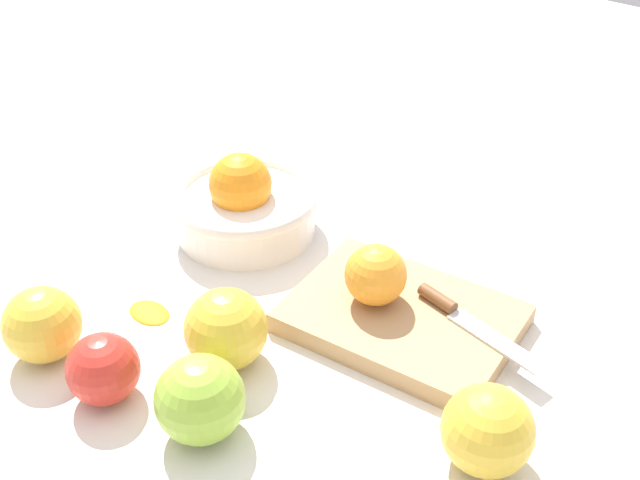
{
  "coord_description": "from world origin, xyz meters",
  "views": [
    {
      "loc": [
        0.39,
        -0.51,
        0.56
      ],
      "look_at": [
        -0.07,
        0.08,
        0.04
      ],
      "focal_mm": 44.81,
      "sensor_mm": 36.0,
      "label": 1
    }
  ],
  "objects_px": {
    "apple_front_left": "(226,329)",
    "apple_front_left_3": "(103,369)",
    "bowl": "(244,204)",
    "apple_front_left_2": "(42,325)",
    "apple_front_center": "(202,400)",
    "knife": "(461,316)",
    "apple_front_right": "(488,430)",
    "orange_on_board": "(376,275)",
    "cutting_board": "(402,318)"
  },
  "relations": [
    {
      "from": "bowl",
      "to": "cutting_board",
      "type": "height_order",
      "value": "bowl"
    },
    {
      "from": "bowl",
      "to": "apple_front_left",
      "type": "relative_size",
      "value": 2.2
    },
    {
      "from": "apple_front_left_2",
      "to": "apple_front_left_3",
      "type": "height_order",
      "value": "apple_front_left_2"
    },
    {
      "from": "bowl",
      "to": "orange_on_board",
      "type": "xyz_separation_m",
      "value": [
        0.22,
        -0.04,
        0.02
      ]
    },
    {
      "from": "bowl",
      "to": "apple_front_center",
      "type": "xyz_separation_m",
      "value": [
        0.19,
        -0.26,
        0.0
      ]
    },
    {
      "from": "cutting_board",
      "to": "orange_on_board",
      "type": "relative_size",
      "value": 3.53
    },
    {
      "from": "orange_on_board",
      "to": "apple_front_right",
      "type": "xyz_separation_m",
      "value": [
        0.19,
        -0.1,
        -0.02
      ]
    },
    {
      "from": "apple_front_center",
      "to": "apple_front_left_2",
      "type": "bearing_deg",
      "value": -173.08
    },
    {
      "from": "cutting_board",
      "to": "knife",
      "type": "xyz_separation_m",
      "value": [
        0.06,
        0.02,
        0.02
      ]
    },
    {
      "from": "knife",
      "to": "apple_front_left",
      "type": "distance_m",
      "value": 0.24
    },
    {
      "from": "knife",
      "to": "apple_front_left_2",
      "type": "height_order",
      "value": "apple_front_left_2"
    },
    {
      "from": "knife",
      "to": "apple_front_left_2",
      "type": "relative_size",
      "value": 2.0
    },
    {
      "from": "apple_front_right",
      "to": "apple_front_center",
      "type": "bearing_deg",
      "value": -149.76
    },
    {
      "from": "apple_front_left_3",
      "to": "cutting_board",
      "type": "bearing_deg",
      "value": 57.04
    },
    {
      "from": "bowl",
      "to": "knife",
      "type": "xyz_separation_m",
      "value": [
        0.31,
        -0.01,
        -0.01
      ]
    },
    {
      "from": "bowl",
      "to": "cutting_board",
      "type": "xyz_separation_m",
      "value": [
        0.25,
        -0.03,
        -0.03
      ]
    },
    {
      "from": "orange_on_board",
      "to": "apple_front_right",
      "type": "bearing_deg",
      "value": -28.6
    },
    {
      "from": "orange_on_board",
      "to": "apple_front_right",
      "type": "relative_size",
      "value": 0.81
    },
    {
      "from": "bowl",
      "to": "apple_front_left_2",
      "type": "distance_m",
      "value": 0.29
    },
    {
      "from": "cutting_board",
      "to": "apple_front_right",
      "type": "relative_size",
      "value": 2.87
    },
    {
      "from": "apple_front_left_2",
      "to": "knife",
      "type": "bearing_deg",
      "value": 41.66
    },
    {
      "from": "cutting_board",
      "to": "knife",
      "type": "height_order",
      "value": "knife"
    },
    {
      "from": "knife",
      "to": "cutting_board",
      "type": "bearing_deg",
      "value": -156.28
    },
    {
      "from": "knife",
      "to": "apple_front_right",
      "type": "distance_m",
      "value": 0.16
    },
    {
      "from": "apple_front_right",
      "to": "apple_front_left_2",
      "type": "height_order",
      "value": "apple_front_right"
    },
    {
      "from": "orange_on_board",
      "to": "apple_front_left",
      "type": "xyz_separation_m",
      "value": [
        -0.08,
        -0.15,
        -0.01
      ]
    },
    {
      "from": "bowl",
      "to": "apple_front_left_3",
      "type": "height_order",
      "value": "bowl"
    },
    {
      "from": "orange_on_board",
      "to": "bowl",
      "type": "bearing_deg",
      "value": 170.85
    },
    {
      "from": "knife",
      "to": "apple_front_center",
      "type": "bearing_deg",
      "value": -114.5
    },
    {
      "from": "cutting_board",
      "to": "apple_front_left",
      "type": "distance_m",
      "value": 0.19
    },
    {
      "from": "knife",
      "to": "apple_front_center",
      "type": "xyz_separation_m",
      "value": [
        -0.12,
        -0.26,
        0.01
      ]
    },
    {
      "from": "apple_front_right",
      "to": "apple_front_left_3",
      "type": "height_order",
      "value": "apple_front_right"
    },
    {
      "from": "apple_front_left",
      "to": "cutting_board",
      "type": "bearing_deg",
      "value": 54.06
    },
    {
      "from": "knife",
      "to": "apple_front_left_3",
      "type": "bearing_deg",
      "value": -128.32
    },
    {
      "from": "orange_on_board",
      "to": "apple_front_left_3",
      "type": "relative_size",
      "value": 0.94
    },
    {
      "from": "bowl",
      "to": "apple_front_left_2",
      "type": "height_order",
      "value": "bowl"
    },
    {
      "from": "apple_front_left_2",
      "to": "apple_front_left_3",
      "type": "relative_size",
      "value": 1.12
    },
    {
      "from": "bowl",
      "to": "apple_front_left",
      "type": "xyz_separation_m",
      "value": [
        0.14,
        -0.18,
        0.0
      ]
    },
    {
      "from": "apple_front_left",
      "to": "apple_front_left_3",
      "type": "distance_m",
      "value": 0.12
    },
    {
      "from": "bowl",
      "to": "apple_front_right",
      "type": "bearing_deg",
      "value": -18.7
    },
    {
      "from": "orange_on_board",
      "to": "apple_front_left_2",
      "type": "xyz_separation_m",
      "value": [
        -0.23,
        -0.25,
        -0.02
      ]
    },
    {
      "from": "bowl",
      "to": "knife",
      "type": "height_order",
      "value": "bowl"
    },
    {
      "from": "knife",
      "to": "apple_front_left_2",
      "type": "xyz_separation_m",
      "value": [
        -0.31,
        -0.28,
        0.01
      ]
    },
    {
      "from": "orange_on_board",
      "to": "apple_front_center",
      "type": "xyz_separation_m",
      "value": [
        -0.03,
        -0.23,
        -0.02
      ]
    },
    {
      "from": "knife",
      "to": "bowl",
      "type": "bearing_deg",
      "value": 178.72
    },
    {
      "from": "apple_front_center",
      "to": "apple_front_left_3",
      "type": "bearing_deg",
      "value": -166.77
    },
    {
      "from": "apple_front_left_3",
      "to": "knife",
      "type": "bearing_deg",
      "value": 51.68
    },
    {
      "from": "orange_on_board",
      "to": "apple_front_left_3",
      "type": "xyz_separation_m",
      "value": [
        -0.13,
        -0.25,
        -0.02
      ]
    },
    {
      "from": "bowl",
      "to": "apple_front_left",
      "type": "height_order",
      "value": "bowl"
    },
    {
      "from": "cutting_board",
      "to": "apple_front_left_3",
      "type": "distance_m",
      "value": 0.31
    }
  ]
}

